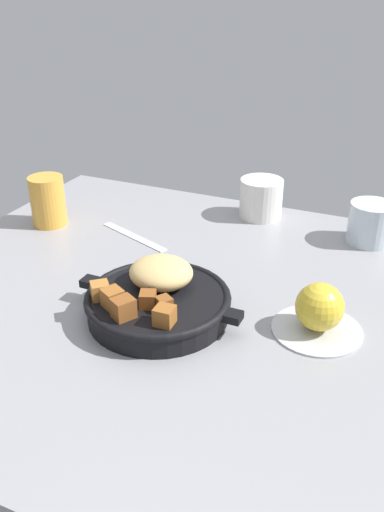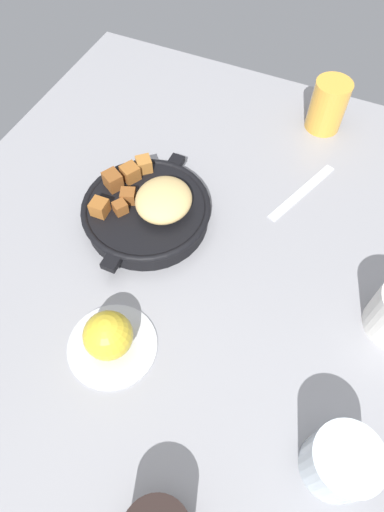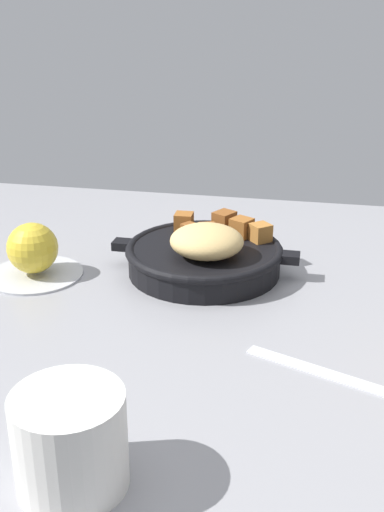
{
  "view_description": "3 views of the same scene",
  "coord_description": "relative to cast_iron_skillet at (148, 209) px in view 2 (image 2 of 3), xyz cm",
  "views": [
    {
      "loc": [
        28.04,
        -66.92,
        45.65
      ],
      "look_at": [
        -2.28,
        1.38,
        6.63
      ],
      "focal_mm": 38.6,
      "sensor_mm": 36.0,
      "label": 1
    },
    {
      "loc": [
        33.94,
        18.78,
        59.49
      ],
      "look_at": [
        1.37,
        4.14,
        3.24
      ],
      "focal_mm": 30.52,
      "sensor_mm": 36.0,
      "label": 2
    },
    {
      "loc": [
        -18.49,
        70.5,
        35.05
      ],
      "look_at": [
        -4.08,
        1.11,
        5.51
      ],
      "focal_mm": 43.71,
      "sensor_mm": 36.0,
      "label": 3
    }
  ],
  "objects": [
    {
      "name": "water_glass_short",
      "position": [
        24.93,
        38.22,
        1.04
      ],
      "size": [
        8.34,
        8.34,
        7.69
      ],
      "primitive_type": "cylinder",
      "color": "silver",
      "rests_on": "ground_plane"
    },
    {
      "name": "ground_plane",
      "position": [
        4.34,
        6.42,
        -4.01
      ],
      "size": [
        101.23,
        83.53,
        2.4
      ],
      "primitive_type": "cube",
      "color": "gray"
    },
    {
      "name": "red_apple",
      "position": [
        22.46,
        5.62,
        1.21
      ],
      "size": [
        6.84,
        6.84,
        6.84
      ],
      "primitive_type": "sphere",
      "color": "gold",
      "rests_on": "saucer_plate"
    },
    {
      "name": "cast_iron_skillet",
      "position": [
        0.0,
        0.0,
        0.0
      ],
      "size": [
        25.76,
        21.49,
        7.8
      ],
      "color": "black",
      "rests_on": "ground_plane"
    },
    {
      "name": "saucer_plate",
      "position": [
        22.46,
        5.62,
        -2.51
      ],
      "size": [
        12.93,
        12.93,
        0.6
      ],
      "primitive_type": "cylinder",
      "color": "#B7BABF",
      "rests_on": "ground_plane"
    },
    {
      "name": "juice_glass_amber",
      "position": [
        -34.93,
        20.72,
        2.14
      ],
      "size": [
        6.86,
        6.86,
        9.9
      ],
      "primitive_type": "cylinder",
      "color": "gold",
      "rests_on": "ground_plane"
    },
    {
      "name": "butter_knife",
      "position": [
        -16.54,
        22.14,
        -2.63
      ],
      "size": [
        16.71,
        7.75,
        0.36
      ],
      "primitive_type": "cube",
      "rotation": [
        0.0,
        0.0,
        -0.37
      ],
      "color": "silver",
      "rests_on": "ground_plane"
    }
  ]
}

